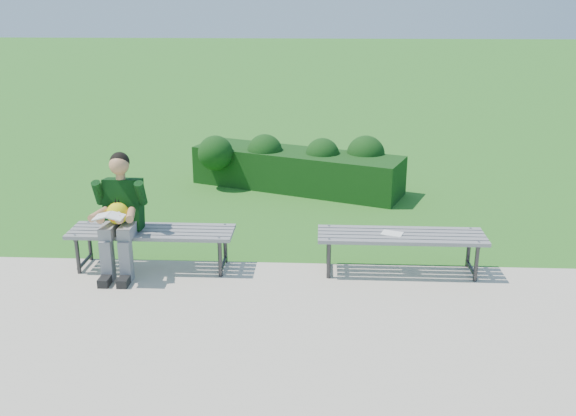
{
  "coord_description": "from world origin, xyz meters",
  "views": [
    {
      "loc": [
        0.43,
        -6.72,
        2.92
      ],
      "look_at": [
        0.09,
        -0.13,
        0.72
      ],
      "focal_mm": 40.0,
      "sensor_mm": 36.0,
      "label": 1
    }
  ],
  "objects_px": {
    "seated_boy": "(120,211)",
    "hedge": "(296,165)",
    "bench_right": "(401,239)",
    "paper_sheet": "(392,233)",
    "bench_left": "(152,235)"
  },
  "relations": [
    {
      "from": "hedge",
      "to": "bench_left",
      "type": "height_order",
      "value": "hedge"
    },
    {
      "from": "paper_sheet",
      "to": "bench_left",
      "type": "bearing_deg",
      "value": -179.6
    },
    {
      "from": "hedge",
      "to": "bench_right",
      "type": "bearing_deg",
      "value": -68.53
    },
    {
      "from": "hedge",
      "to": "seated_boy",
      "type": "bearing_deg",
      "value": -117.84
    },
    {
      "from": "bench_right",
      "to": "seated_boy",
      "type": "bearing_deg",
      "value": -177.88
    },
    {
      "from": "bench_left",
      "to": "hedge",
      "type": "bearing_deg",
      "value": 65.73
    },
    {
      "from": "hedge",
      "to": "paper_sheet",
      "type": "xyz_separation_m",
      "value": [
        1.17,
        -3.22,
        0.09
      ]
    },
    {
      "from": "hedge",
      "to": "paper_sheet",
      "type": "height_order",
      "value": "hedge"
    },
    {
      "from": "bench_right",
      "to": "seated_boy",
      "type": "relative_size",
      "value": 1.37
    },
    {
      "from": "bench_right",
      "to": "seated_boy",
      "type": "distance_m",
      "value": 3.04
    },
    {
      "from": "hedge",
      "to": "bench_left",
      "type": "relative_size",
      "value": 1.88
    },
    {
      "from": "hedge",
      "to": "seated_boy",
      "type": "relative_size",
      "value": 2.58
    },
    {
      "from": "hedge",
      "to": "bench_right",
      "type": "xyz_separation_m",
      "value": [
        1.27,
        -3.22,
        0.04
      ]
    },
    {
      "from": "seated_boy",
      "to": "hedge",
      "type": "bearing_deg",
      "value": 62.16
    },
    {
      "from": "paper_sheet",
      "to": "seated_boy",
      "type": "bearing_deg",
      "value": -177.8
    }
  ]
}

